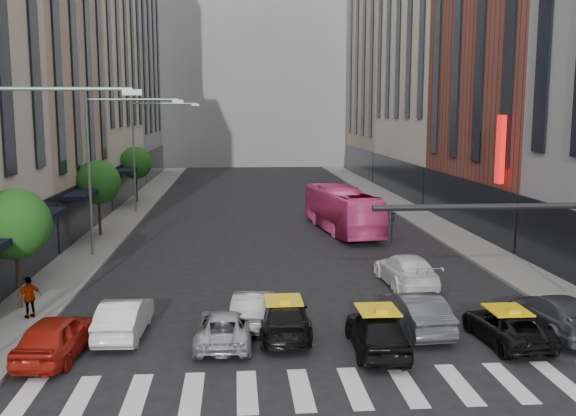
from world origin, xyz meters
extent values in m
plane|color=black|center=(0.00, 0.00, 0.00)|extent=(160.00, 160.00, 0.00)
cube|color=slate|center=(-11.50, 30.00, 0.07)|extent=(3.00, 96.00, 0.15)
cube|color=slate|center=(11.50, 30.00, 0.07)|extent=(3.00, 96.00, 0.15)
cube|color=tan|center=(-17.00, 28.00, 12.00)|extent=(8.00, 16.00, 24.00)
cube|color=beige|center=(-17.00, 46.00, 18.00)|extent=(8.00, 20.00, 36.00)
cube|color=gray|center=(-17.00, 65.00, 15.00)|extent=(8.00, 18.00, 30.00)
cube|color=brown|center=(17.00, 27.00, 13.00)|extent=(8.00, 18.00, 26.00)
cube|color=tan|center=(17.00, 65.00, 14.00)|extent=(8.00, 18.00, 28.00)
cube|color=gray|center=(0.00, 85.00, 18.00)|extent=(30.00, 10.00, 36.00)
cylinder|color=black|center=(-11.80, 10.00, 1.72)|extent=(0.18, 0.18, 3.15)
sphere|color=#1F4B15|center=(-11.80, 10.00, 3.66)|extent=(2.88, 2.88, 2.88)
cylinder|color=black|center=(-11.80, 26.00, 1.72)|extent=(0.18, 0.18, 3.15)
sphere|color=#1F4B15|center=(-11.80, 26.00, 3.66)|extent=(2.88, 2.88, 2.88)
cylinder|color=black|center=(-11.80, 42.00, 1.72)|extent=(0.18, 0.18, 3.15)
sphere|color=#1F4B15|center=(-11.80, 42.00, 3.66)|extent=(2.88, 2.88, 2.88)
cylinder|color=gray|center=(-8.50, 4.00, 8.85)|extent=(5.00, 0.12, 0.12)
cube|color=gray|center=(-6.00, 4.00, 8.75)|extent=(0.60, 0.25, 0.18)
cylinder|color=gray|center=(-11.00, 20.00, 4.65)|extent=(0.16, 0.16, 9.00)
cylinder|color=gray|center=(-8.50, 20.00, 8.85)|extent=(5.00, 0.12, 0.12)
cube|color=gray|center=(-6.00, 20.00, 8.75)|extent=(0.60, 0.25, 0.18)
cylinder|color=gray|center=(-11.00, 36.00, 4.65)|extent=(0.16, 0.16, 9.00)
cylinder|color=gray|center=(-8.50, 36.00, 8.85)|extent=(5.00, 0.12, 0.12)
cube|color=gray|center=(-6.00, 36.00, 8.75)|extent=(0.60, 0.25, 0.18)
cylinder|color=black|center=(5.50, -1.00, 5.80)|extent=(10.00, 0.16, 0.16)
imported|color=black|center=(1.00, -1.00, 5.30)|extent=(0.13, 0.16, 0.80)
cube|color=red|center=(12.60, 20.00, 6.00)|extent=(0.30, 0.70, 4.00)
imported|color=#A1180E|center=(-8.89, 4.70, 0.74)|extent=(2.20, 4.50, 1.48)
imported|color=silver|center=(-7.00, 6.67, 0.70)|extent=(1.65, 4.30, 1.40)
imported|color=#ACADB2|center=(-3.32, 5.60, 0.59)|extent=(2.09, 4.29, 1.17)
imported|color=black|center=(-1.17, 6.20, 0.66)|extent=(1.92, 4.60, 1.33)
imported|color=black|center=(1.90, 4.30, 0.74)|extent=(1.87, 4.40, 1.48)
imported|color=#404248|center=(3.81, 6.37, 0.74)|extent=(1.91, 4.60, 1.48)
imported|color=black|center=(6.70, 4.83, 0.59)|extent=(2.27, 4.39, 1.18)
imported|color=#383A3F|center=(8.94, 5.66, 0.72)|extent=(2.20, 5.06, 1.45)
imported|color=#AAAAAF|center=(-2.25, 7.60, 0.66)|extent=(1.94, 4.18, 1.33)
imported|color=white|center=(5.14, 12.64, 0.75)|extent=(2.32, 5.23, 1.49)
imported|color=#EF468D|center=(4.39, 26.62, 1.52)|extent=(3.99, 11.19, 3.05)
imported|color=gray|center=(-10.96, 8.64, 0.97)|extent=(1.00, 0.92, 1.64)
camera|label=1|loc=(-2.86, -16.39, 8.13)|focal=40.00mm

